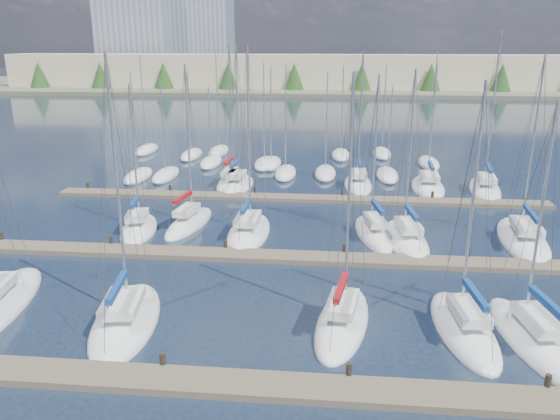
# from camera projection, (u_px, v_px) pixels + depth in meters

# --- Properties ---
(ground) EXTENTS (400.00, 400.00, 0.00)m
(ground) POSITION_uv_depth(u_px,v_px,m) (312.00, 141.00, 77.57)
(ground) COLOR #1F2B3F
(ground) RESTS_ON ground
(dock_near) EXTENTS (44.00, 1.93, 1.10)m
(dock_near) POSITION_uv_depth(u_px,v_px,m) (251.00, 385.00, 22.44)
(dock_near) COLOR #6B5E4C
(dock_near) RESTS_ON ground
(dock_mid) EXTENTS (44.00, 1.93, 1.10)m
(dock_mid) POSITION_uv_depth(u_px,v_px,m) (283.00, 257.00, 35.74)
(dock_mid) COLOR #6B5E4C
(dock_mid) RESTS_ON ground
(dock_far) EXTENTS (44.00, 1.93, 1.10)m
(dock_far) POSITION_uv_depth(u_px,v_px,m) (298.00, 198.00, 49.04)
(dock_far) COLOR #6B5E4C
(dock_far) RESTS_ON ground
(sailboat_c) EXTENTS (4.38, 8.84, 14.03)m
(sailboat_c) POSITION_uv_depth(u_px,v_px,m) (126.00, 320.00, 27.60)
(sailboat_c) COLOR white
(sailboat_c) RESTS_ON ground
(sailboat_i) EXTENTS (3.25, 7.98, 12.84)m
(sailboat_i) POSITION_uv_depth(u_px,v_px,m) (189.00, 223.00, 42.25)
(sailboat_i) COLOR white
(sailboat_i) RESTS_ON ground
(sailboat_h) EXTENTS (3.66, 7.03, 11.55)m
(sailboat_h) POSITION_uv_depth(u_px,v_px,m) (139.00, 229.00, 40.98)
(sailboat_h) COLOR white
(sailboat_h) RESTS_ON ground
(sailboat_f) EXTENTS (3.39, 8.55, 12.01)m
(sailboat_f) POSITION_uv_depth(u_px,v_px,m) (530.00, 338.00, 25.97)
(sailboat_f) COLOR white
(sailboat_f) RESTS_ON ground
(sailboat_q) EXTENTS (3.50, 8.77, 12.45)m
(sailboat_q) POSITION_uv_depth(u_px,v_px,m) (428.00, 187.00, 52.75)
(sailboat_q) COLOR white
(sailboat_q) RESTS_ON ground
(sailboat_o) EXTENTS (3.20, 7.75, 14.26)m
(sailboat_o) POSITION_uv_depth(u_px,v_px,m) (237.00, 185.00, 53.26)
(sailboat_o) COLOR white
(sailboat_o) RESTS_ON ground
(sailboat_n) EXTENTS (2.60, 7.91, 14.19)m
(sailboat_n) POSITION_uv_depth(u_px,v_px,m) (231.00, 182.00, 54.46)
(sailboat_n) COLOR white
(sailboat_n) RESTS_ON ground
(sailboat_r) EXTENTS (4.10, 9.81, 15.33)m
(sailboat_r) POSITION_uv_depth(u_px,v_px,m) (485.00, 189.00, 51.94)
(sailboat_r) COLOR white
(sailboat_r) RESTS_ON ground
(sailboat_d) EXTENTS (3.71, 8.28, 13.14)m
(sailboat_d) POSITION_uv_depth(u_px,v_px,m) (342.00, 321.00, 27.48)
(sailboat_d) COLOR white
(sailboat_d) RESTS_ON ground
(sailboat_l) EXTENTS (3.47, 8.57, 12.69)m
(sailboat_l) POSITION_uv_depth(u_px,v_px,m) (406.00, 239.00, 38.83)
(sailboat_l) COLOR white
(sailboat_l) RESTS_ON ground
(sailboat_k) EXTENTS (3.39, 8.21, 12.28)m
(sailboat_k) POSITION_uv_depth(u_px,v_px,m) (373.00, 234.00, 39.94)
(sailboat_k) COLOR white
(sailboat_k) RESTS_ON ground
(sailboat_j) EXTENTS (3.03, 8.50, 14.16)m
(sailboat_j) POSITION_uv_depth(u_px,v_px,m) (249.00, 232.00, 40.31)
(sailboat_j) COLOR white
(sailboat_j) RESTS_ON ground
(sailboat_p) EXTENTS (2.79, 8.03, 13.58)m
(sailboat_p) POSITION_uv_depth(u_px,v_px,m) (358.00, 184.00, 53.72)
(sailboat_p) COLOR white
(sailboat_p) RESTS_ON ground
(sailboat_e) EXTENTS (3.22, 8.18, 12.81)m
(sailboat_e) POSITION_uv_depth(u_px,v_px,m) (464.00, 328.00, 26.81)
(sailboat_e) COLOR white
(sailboat_e) RESTS_ON ground
(sailboat_m) EXTENTS (4.11, 10.28, 13.69)m
(sailboat_m) POSITION_uv_depth(u_px,v_px,m) (523.00, 240.00, 38.75)
(sailboat_m) COLOR white
(sailboat_m) RESTS_ON ground
(distant_boats) EXTENTS (36.93, 20.75, 13.30)m
(distant_boats) POSITION_uv_depth(u_px,v_px,m) (268.00, 163.00, 62.47)
(distant_boats) COLOR #9EA0A5
(distant_boats) RESTS_ON ground
(shoreline) EXTENTS (400.00, 60.00, 38.00)m
(shoreline) POSITION_uv_depth(u_px,v_px,m) (281.00, 62.00, 161.89)
(shoreline) COLOR #666B51
(shoreline) RESTS_ON ground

